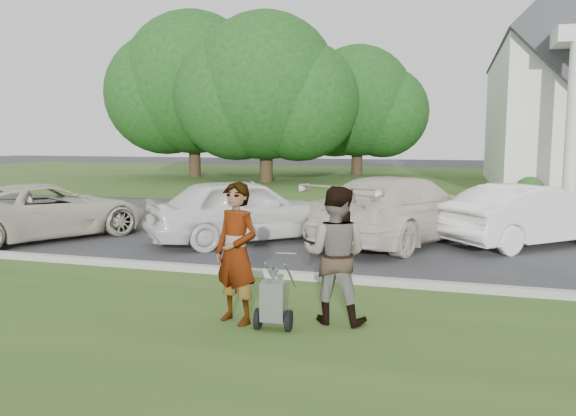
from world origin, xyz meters
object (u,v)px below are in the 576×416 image
at_px(striping_cart, 273,302).
at_px(parking_meter_near, 236,235).
at_px(tree_left, 266,93).
at_px(car_c, 401,209).
at_px(tree_back, 358,106).
at_px(car_d, 530,215).
at_px(tree_far, 193,90).
at_px(person_right, 335,256).
at_px(car_b, 244,210).
at_px(car_a, 47,211).
at_px(person_left, 236,254).

xyz_separation_m(striping_cart, parking_meter_near, (-1.27, 1.89, 0.54)).
distance_m(tree_left, car_c, 19.88).
relative_size(tree_back, car_d, 2.16).
distance_m(tree_far, person_right, 30.83).
bearing_deg(car_b, striping_cart, 162.33).
xyz_separation_m(car_c, car_d, (3.00, 0.41, -0.09)).
bearing_deg(person_right, tree_left, -67.01).
bearing_deg(tree_far, car_b, -61.41).
distance_m(tree_far, car_d, 27.28).
distance_m(tree_left, striping_cart, 25.89).
height_order(tree_left, tree_back, tree_left).
bearing_deg(car_c, car_d, -148.43).
bearing_deg(car_c, car_b, 39.98).
xyz_separation_m(tree_far, car_c, (15.25, -20.07, -4.87)).
distance_m(car_b, car_c, 3.87).
bearing_deg(tree_far, tree_left, -26.56).
xyz_separation_m(parking_meter_near, car_a, (-6.45, 3.14, -0.22)).
xyz_separation_m(parking_meter_near, car_b, (-1.40, 4.06, -0.12)).
bearing_deg(striping_cart, tree_far, 113.52).
height_order(tree_left, striping_cart, tree_left).
xyz_separation_m(tree_far, parking_meter_near, (12.93, -25.21, -4.77)).
height_order(person_right, parking_meter_near, person_right).
bearing_deg(person_left, striping_cart, 8.29).
distance_m(tree_back, car_b, 26.49).
xyz_separation_m(tree_far, car_d, (18.25, -19.66, -4.96)).
distance_m(tree_far, tree_back, 11.22).
distance_m(person_left, car_b, 6.17).
relative_size(tree_left, car_d, 2.38).
bearing_deg(car_d, person_left, 105.51).
bearing_deg(person_left, tree_far, 138.47).
bearing_deg(tree_back, tree_left, -116.57).
xyz_separation_m(car_a, car_d, (11.76, 2.41, 0.03)).
height_order(tree_far, person_left, tree_far).
bearing_deg(car_b, tree_left, -24.91).
bearing_deg(car_c, tree_back, -54.42).
distance_m(person_right, car_c, 6.49).
height_order(tree_far, parking_meter_near, tree_far).
height_order(tree_back, person_left, tree_back).
bearing_deg(car_d, person_right, 112.13).
height_order(parking_meter_near, car_d, same).
xyz_separation_m(person_left, car_a, (-7.14, 4.89, -0.27)).
xyz_separation_m(striping_cart, person_left, (-0.58, 0.14, 0.59)).
distance_m(person_left, car_c, 7.08).
xyz_separation_m(tree_far, tree_back, (10.00, 5.00, -0.97)).
xyz_separation_m(tree_left, tree_back, (4.00, 8.00, -0.38)).
distance_m(car_a, car_d, 12.01).
bearing_deg(car_b, car_c, -115.64).
distance_m(tree_left, person_left, 25.48).
height_order(tree_left, person_left, tree_left).
bearing_deg(person_right, car_c, -90.64).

